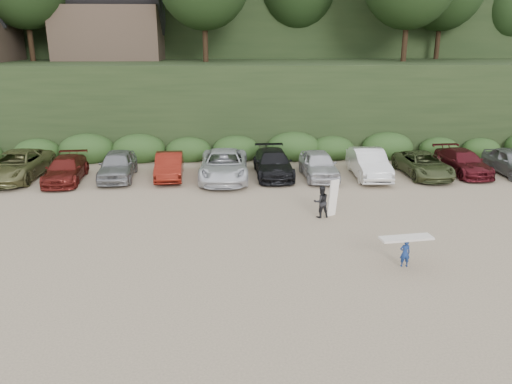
{
  "coord_description": "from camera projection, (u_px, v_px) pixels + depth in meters",
  "views": [
    {
      "loc": [
        -2.62,
        -17.73,
        7.81
      ],
      "look_at": [
        -1.61,
        3.0,
        1.3
      ],
      "focal_mm": 35.0,
      "sensor_mm": 36.0,
      "label": 1
    }
  ],
  "objects": [
    {
      "name": "ground",
      "position": [
        301.0,
        246.0,
        19.35
      ],
      "size": [
        120.0,
        120.0,
        0.0
      ],
      "primitive_type": "plane",
      "color": "tan",
      "rests_on": "ground"
    },
    {
      "name": "hillside_backdrop",
      "position": [
        253.0,
        1.0,
        50.23
      ],
      "size": [
        90.0,
        41.5,
        28.0
      ],
      "color": "black",
      "rests_on": "ground"
    },
    {
      "name": "child_surfer",
      "position": [
        406.0,
        246.0,
        17.45
      ],
      "size": [
        1.92,
        0.77,
        1.12
      ],
      "color": "navy",
      "rests_on": "ground"
    },
    {
      "name": "adult_surfer",
      "position": [
        322.0,
        201.0,
        22.27
      ],
      "size": [
        1.22,
        0.68,
        1.72
      ],
      "color": "black",
      "rests_on": "ground"
    },
    {
      "name": "parked_cars",
      "position": [
        236.0,
        165.0,
        28.54
      ],
      "size": [
        39.64,
        6.4,
        1.65
      ],
      "color": "silver",
      "rests_on": "ground"
    }
  ]
}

